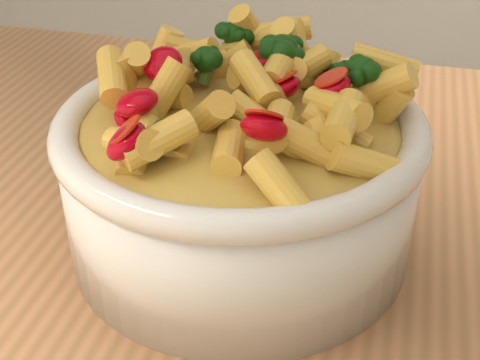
# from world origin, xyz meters

# --- Properties ---
(serving_bowl) EXTENTS (0.23, 0.23, 0.10)m
(serving_bowl) POSITION_xyz_m (0.10, 0.05, 0.95)
(serving_bowl) COLOR white
(serving_bowl) RESTS_ON table
(pasta_salad) EXTENTS (0.18, 0.18, 0.04)m
(pasta_salad) POSITION_xyz_m (0.10, 0.05, 1.01)
(pasta_salad) COLOR #FFCC50
(pasta_salad) RESTS_ON serving_bowl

